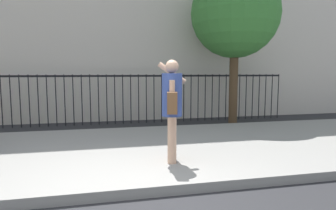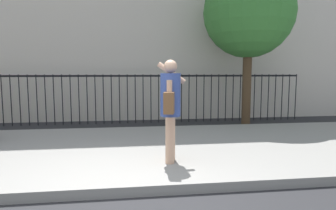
{
  "view_description": "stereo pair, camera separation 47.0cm",
  "coord_description": "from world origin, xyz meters",
  "views": [
    {
      "loc": [
        -0.34,
        -3.77,
        1.68
      ],
      "look_at": [
        0.84,
        1.37,
        1.09
      ],
      "focal_mm": 31.9,
      "sensor_mm": 36.0,
      "label": 1
    },
    {
      "loc": [
        0.12,
        -3.85,
        1.68
      ],
      "look_at": [
        0.84,
        1.37,
        1.09
      ],
      "focal_mm": 31.9,
      "sensor_mm": 36.0,
      "label": 2
    }
  ],
  "objects": [
    {
      "name": "ground_plane",
      "position": [
        0.0,
        0.0,
        0.0
      ],
      "size": [
        60.0,
        60.0,
        0.0
      ],
      "primitive_type": "plane",
      "color": "#28282B"
    },
    {
      "name": "street_tree_near",
      "position": [
        3.82,
        5.03,
        3.46
      ],
      "size": [
        2.75,
        2.75,
        4.86
      ],
      "color": "#4C3823",
      "rests_on": "ground"
    },
    {
      "name": "sidewalk",
      "position": [
        0.0,
        2.2,
        0.07
      ],
      "size": [
        28.0,
        4.4,
        0.15
      ],
      "primitive_type": "cube",
      "color": "gray",
      "rests_on": "ground"
    },
    {
      "name": "pedestrian_on_phone",
      "position": [
        0.83,
        1.04,
        1.16
      ],
      "size": [
        0.51,
        0.7,
        1.73
      ],
      "color": "tan",
      "rests_on": "sidewalk"
    },
    {
      "name": "iron_fence",
      "position": [
        0.0,
        5.9,
        1.02
      ],
      "size": [
        12.03,
        0.04,
        1.6
      ],
      "color": "black",
      "rests_on": "ground"
    }
  ]
}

